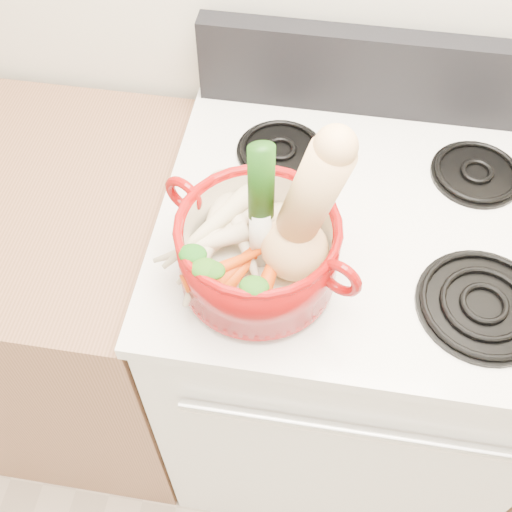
% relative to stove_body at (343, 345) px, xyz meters
% --- Properties ---
extents(stove_body, '(0.76, 0.65, 0.92)m').
position_rel_stove_body_xyz_m(stove_body, '(0.00, 0.00, 0.00)').
color(stove_body, white).
rests_on(stove_body, floor).
extents(cooktop, '(0.78, 0.67, 0.03)m').
position_rel_stove_body_xyz_m(cooktop, '(0.00, 0.00, 0.47)').
color(cooktop, silver).
rests_on(cooktop, stove_body).
extents(control_backsplash, '(0.76, 0.05, 0.18)m').
position_rel_stove_body_xyz_m(control_backsplash, '(0.00, 0.30, 0.58)').
color(control_backsplash, black).
rests_on(control_backsplash, cooktop).
extents(oven_handle, '(0.60, 0.02, 0.02)m').
position_rel_stove_body_xyz_m(oven_handle, '(0.00, -0.34, 0.32)').
color(oven_handle, silver).
rests_on(oven_handle, stove_body).
extents(burner_front_left, '(0.22, 0.22, 0.02)m').
position_rel_stove_body_xyz_m(burner_front_left, '(-0.19, -0.16, 0.50)').
color(burner_front_left, black).
rests_on(burner_front_left, cooktop).
extents(burner_front_right, '(0.22, 0.22, 0.02)m').
position_rel_stove_body_xyz_m(burner_front_right, '(0.19, -0.16, 0.50)').
color(burner_front_right, black).
rests_on(burner_front_right, cooktop).
extents(burner_back_left, '(0.17, 0.17, 0.02)m').
position_rel_stove_body_xyz_m(burner_back_left, '(-0.19, 0.14, 0.50)').
color(burner_back_left, black).
rests_on(burner_back_left, cooktop).
extents(burner_back_right, '(0.17, 0.17, 0.02)m').
position_rel_stove_body_xyz_m(burner_back_right, '(0.19, 0.14, 0.50)').
color(burner_back_right, black).
rests_on(burner_back_right, cooktop).
extents(dutch_oven, '(0.34, 0.34, 0.13)m').
position_rel_stove_body_xyz_m(dutch_oven, '(-0.19, -0.16, 0.57)').
color(dutch_oven, maroon).
rests_on(dutch_oven, burner_front_left).
extents(pot_handle_left, '(0.07, 0.05, 0.07)m').
position_rel_stove_body_xyz_m(pot_handle_left, '(-0.32, -0.10, 0.62)').
color(pot_handle_left, maroon).
rests_on(pot_handle_left, dutch_oven).
extents(pot_handle_right, '(0.07, 0.05, 0.07)m').
position_rel_stove_body_xyz_m(pot_handle_right, '(-0.05, -0.23, 0.62)').
color(pot_handle_right, maroon).
rests_on(pot_handle_right, dutch_oven).
extents(squash, '(0.21, 0.18, 0.30)m').
position_rel_stove_body_xyz_m(squash, '(-0.11, -0.16, 0.67)').
color(squash, tan).
rests_on(squash, dutch_oven).
extents(leek, '(0.05, 0.06, 0.26)m').
position_rel_stove_body_xyz_m(leek, '(-0.18, -0.15, 0.66)').
color(leek, silver).
rests_on(leek, dutch_oven).
extents(ginger, '(0.09, 0.07, 0.04)m').
position_rel_stove_body_xyz_m(ginger, '(-0.15, -0.08, 0.56)').
color(ginger, tan).
rests_on(ginger, dutch_oven).
extents(parsnip_0, '(0.14, 0.20, 0.06)m').
position_rel_stove_body_xyz_m(parsnip_0, '(-0.25, -0.14, 0.56)').
color(parsnip_0, beige).
rests_on(parsnip_0, dutch_oven).
extents(parsnip_1, '(0.08, 0.23, 0.07)m').
position_rel_stove_body_xyz_m(parsnip_1, '(-0.27, -0.16, 0.57)').
color(parsnip_1, beige).
rests_on(parsnip_1, dutch_oven).
extents(parsnip_2, '(0.14, 0.21, 0.07)m').
position_rel_stove_body_xyz_m(parsnip_2, '(-0.23, -0.12, 0.57)').
color(parsnip_2, beige).
rests_on(parsnip_2, dutch_oven).
extents(parsnip_3, '(0.16, 0.10, 0.05)m').
position_rel_stove_body_xyz_m(parsnip_3, '(-0.28, -0.17, 0.57)').
color(parsnip_3, beige).
rests_on(parsnip_3, dutch_oven).
extents(parsnip_4, '(0.17, 0.20, 0.06)m').
position_rel_stove_body_xyz_m(parsnip_4, '(-0.27, -0.13, 0.58)').
color(parsnip_4, beige).
rests_on(parsnip_4, dutch_oven).
extents(carrot_0, '(0.10, 0.15, 0.04)m').
position_rel_stove_body_xyz_m(carrot_0, '(-0.21, -0.19, 0.55)').
color(carrot_0, '#DD4F0B').
rests_on(carrot_0, dutch_oven).
extents(carrot_1, '(0.11, 0.16, 0.05)m').
position_rel_stove_body_xyz_m(carrot_1, '(-0.22, -0.19, 0.56)').
color(carrot_1, '#D43E0A').
rests_on(carrot_1, dutch_oven).
extents(carrot_2, '(0.06, 0.19, 0.05)m').
position_rel_stove_body_xyz_m(carrot_2, '(-0.16, -0.19, 0.57)').
color(carrot_2, '#D7410A').
rests_on(carrot_2, dutch_oven).
extents(carrot_3, '(0.14, 0.11, 0.04)m').
position_rel_stove_body_xyz_m(carrot_3, '(-0.23, -0.20, 0.57)').
color(carrot_3, '#DA4F0A').
rests_on(carrot_3, dutch_oven).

